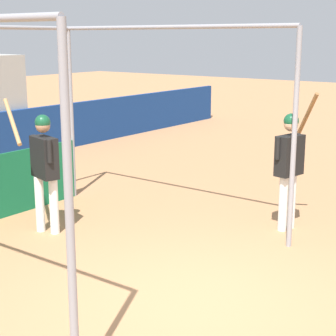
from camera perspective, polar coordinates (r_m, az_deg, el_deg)
The scene contains 4 objects.
ground_plane at distance 6.20m, azimuth 2.68°, elevation -13.66°, with size 60.00×60.00×0.00m, color #A8754C.
batting_cage at distance 8.10m, azimuth -15.88°, elevation 1.86°, with size 4.07×4.25×2.97m.
player_batter at distance 8.20m, azimuth -12.51°, elevation 0.59°, with size 0.61×1.02×1.93m.
player_waiting at distance 8.34m, azimuth 12.25°, elevation 0.77°, with size 0.80×0.48×2.03m.
Camera 1 is at (-4.59, -3.09, 2.80)m, focal length 60.00 mm.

